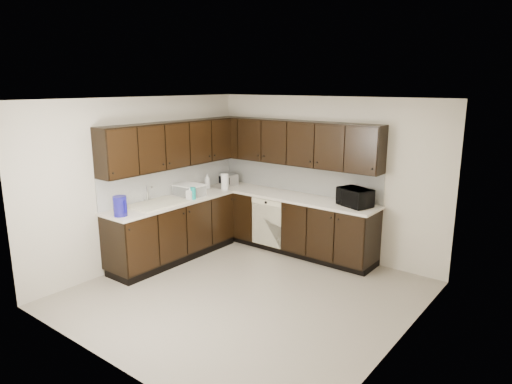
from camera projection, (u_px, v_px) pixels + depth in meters
floor at (245, 294)px, 5.97m from camera, size 4.00×4.00×0.00m
ceiling at (244, 100)px, 5.39m from camera, size 4.00×4.00×0.00m
wall_back at (324, 177)px, 7.22m from camera, size 4.00×0.02×2.50m
wall_left at (142, 181)px, 6.87m from camera, size 0.02×4.00×2.50m
wall_right at (402, 233)px, 4.49m from camera, size 0.02×4.00×2.50m
wall_front at (106, 245)px, 4.14m from camera, size 4.00×0.02×2.50m
lower_cabinets at (240, 229)px, 7.33m from camera, size 3.00×2.80×0.90m
countertop at (240, 198)px, 7.21m from camera, size 3.03×2.83×0.04m
backsplash at (238, 178)px, 7.44m from camera, size 3.00×2.80×0.48m
upper_cabinets at (239, 144)px, 7.15m from camera, size 3.00×2.80×0.70m
dishwasher at (267, 220)px, 7.35m from camera, size 0.58×0.04×0.78m
sink at (157, 208)px, 6.76m from camera, size 0.54×0.82×0.42m
microwave at (355, 197)px, 6.63m from camera, size 0.56×0.46×0.27m
soap_bottle_a at (190, 193)px, 7.02m from camera, size 0.11×0.11×0.21m
soap_bottle_b at (207, 181)px, 7.75m from camera, size 0.13×0.14×0.27m
toaster_oven at (229, 179)px, 8.08m from camera, size 0.36×0.32×0.19m
storage_bin at (189, 190)px, 7.28m from camera, size 0.47×0.36×0.18m
blue_pitcher at (120, 206)px, 6.14m from camera, size 0.23×0.23×0.28m
teal_tumbler at (193, 193)px, 7.03m from camera, size 0.09×0.09×0.19m
paper_towel_roll at (225, 182)px, 7.68m from camera, size 0.14×0.14×0.27m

